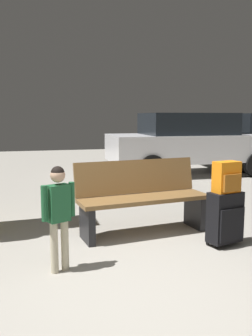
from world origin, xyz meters
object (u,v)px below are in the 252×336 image
at_px(bench, 142,197).
at_px(parked_car_near, 191,142).
at_px(backpack_bright, 227,177).
at_px(suitcase, 225,218).
at_px(child, 58,207).

relative_size(bench, parked_car_near, 0.40).
bearing_deg(bench, backpack_bright, -42.76).
distance_m(suitcase, backpack_bright, 0.45).
height_order(child, parked_car_near, parked_car_near).
bearing_deg(parked_car_near, child, -126.43).
bearing_deg(bench, suitcase, -42.73).
relative_size(backpack_bright, child, 0.34).
bearing_deg(bench, parked_car_near, 57.66).
height_order(suitcase, child, child).
bearing_deg(suitcase, backpack_bright, -119.47).
height_order(bench, suitcase, bench).
relative_size(bench, suitcase, 2.73).
xyz_separation_m(suitcase, child, (-1.83, -0.20, 0.29)).
xyz_separation_m(bench, child, (-1.08, -0.89, 0.17)).
relative_size(backpack_bright, parked_car_near, 0.08).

